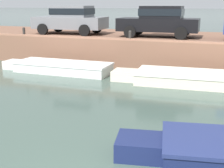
# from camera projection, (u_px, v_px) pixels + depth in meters

# --- Properties ---
(ground_plane) EXTENTS (400.00, 400.00, 0.00)m
(ground_plane) POSITION_uv_depth(u_px,v_px,m) (149.00, 112.00, 8.98)
(ground_plane) COLOR #42564C
(far_quay_wall) EXTENTS (60.00, 6.00, 1.37)m
(far_quay_wall) POSITION_uv_depth(u_px,v_px,m) (188.00, 49.00, 16.46)
(far_quay_wall) COLOR brown
(far_quay_wall) RESTS_ON ground
(far_wall_coping) EXTENTS (60.00, 0.24, 0.08)m
(far_wall_coping) POSITION_uv_depth(u_px,v_px,m) (180.00, 41.00, 13.66)
(far_wall_coping) COLOR #9F6C52
(far_wall_coping) RESTS_ON far_quay_wall
(boat_moored_west_white) EXTENTS (5.23, 1.56, 0.47)m
(boat_moored_west_white) POSITION_uv_depth(u_px,v_px,m) (59.00, 67.00, 14.14)
(boat_moored_west_white) COLOR white
(boat_moored_west_white) RESTS_ON ground
(boat_moored_central_cream) EXTENTS (6.32, 2.17, 0.48)m
(boat_moored_central_cream) POSITION_uv_depth(u_px,v_px,m) (198.00, 79.00, 11.93)
(boat_moored_central_cream) COLOR silver
(boat_moored_central_cream) RESTS_ON ground
(car_leftmost_grey) EXTENTS (4.04, 2.14, 1.54)m
(car_leftmost_grey) POSITION_uv_depth(u_px,v_px,m) (71.00, 19.00, 17.33)
(car_leftmost_grey) COLOR slate
(car_leftmost_grey) RESTS_ON far_quay_wall
(car_left_inner_black) EXTENTS (4.05, 1.99, 1.54)m
(car_left_inner_black) POSITION_uv_depth(u_px,v_px,m) (160.00, 20.00, 15.65)
(car_left_inner_black) COLOR black
(car_left_inner_black) RESTS_ON far_quay_wall
(mooring_bollard_west) EXTENTS (0.15, 0.15, 0.44)m
(mooring_bollard_west) POSITION_uv_depth(u_px,v_px,m) (24.00, 31.00, 16.49)
(mooring_bollard_west) COLOR #2D2B28
(mooring_bollard_west) RESTS_ON far_quay_wall
(mooring_bollard_mid) EXTENTS (0.15, 0.15, 0.44)m
(mooring_bollard_mid) POSITION_uv_depth(u_px,v_px,m) (130.00, 35.00, 14.52)
(mooring_bollard_mid) COLOR #2D2B28
(mooring_bollard_mid) RESTS_ON far_quay_wall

